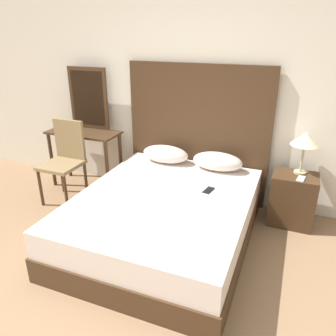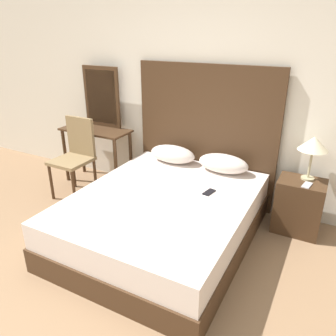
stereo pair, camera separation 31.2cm
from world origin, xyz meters
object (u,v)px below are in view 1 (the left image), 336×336
at_px(bed, 164,218).
at_px(vanity_desk, 84,143).
at_px(table_lamp, 305,140).
at_px(phone_on_nightstand, 301,179).
at_px(nightstand, 292,199).
at_px(phone_on_bed, 209,190).
at_px(chair, 65,156).

relative_size(bed, vanity_desk, 2.15).
height_order(table_lamp, phone_on_nightstand, table_lamp).
relative_size(nightstand, vanity_desk, 0.61).
bearing_deg(nightstand, phone_on_nightstand, -61.68).
xyz_separation_m(bed, nightstand, (1.15, 0.79, 0.04)).
xyz_separation_m(bed, vanity_desk, (-1.43, 0.77, 0.36)).
xyz_separation_m(bed, phone_on_nightstand, (1.20, 0.70, 0.33)).
height_order(phone_on_bed, vanity_desk, vanity_desk).
distance_m(bed, nightstand, 1.40).
relative_size(table_lamp, phone_on_nightstand, 2.80).
distance_m(phone_on_bed, phone_on_nightstand, 0.94).
distance_m(phone_on_bed, vanity_desk, 1.87).
xyz_separation_m(table_lamp, chair, (-2.62, -0.48, -0.38)).
bearing_deg(phone_on_bed, phone_on_nightstand, 27.68).
height_order(bed, phone_on_bed, phone_on_bed).
bearing_deg(chair, phone_on_nightstand, 7.01).
bearing_deg(phone_on_bed, bed, -144.12).
xyz_separation_m(phone_on_nightstand, vanity_desk, (-2.63, 0.06, 0.03)).
xyz_separation_m(phone_on_bed, chair, (-1.81, 0.11, 0.06)).
xyz_separation_m(nightstand, table_lamp, (0.03, 0.07, 0.65)).
bearing_deg(phone_on_nightstand, vanity_desk, 178.62).
distance_m(bed, table_lamp, 1.62).
height_order(nightstand, table_lamp, table_lamp).
height_order(phone_on_nightstand, chair, chair).
bearing_deg(table_lamp, phone_on_bed, -143.89).
relative_size(bed, chair, 2.05).
height_order(table_lamp, chair, table_lamp).
bearing_deg(vanity_desk, table_lamp, 2.11).
height_order(bed, vanity_desk, vanity_desk).
bearing_deg(phone_on_bed, nightstand, 33.81).
height_order(phone_on_bed, nightstand, nightstand).
bearing_deg(nightstand, phone_on_bed, -146.19).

